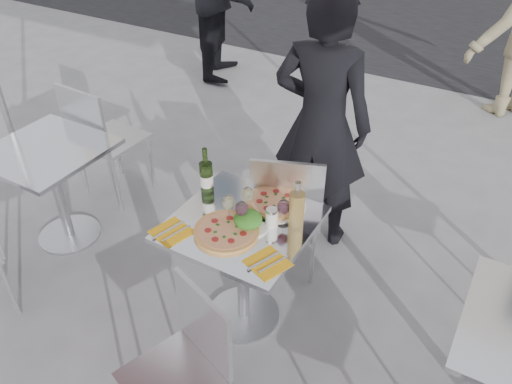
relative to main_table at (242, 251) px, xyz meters
The scene contains 20 objects.
ground 0.54m from the main_table, ahead, with size 80.00×80.00×0.00m, color slate.
street_asphalt 6.52m from the main_table, 90.00° to the left, with size 24.00×5.00×0.00m, color black.
main_table is the anchor object (origin of this frame).
side_table_left 1.50m from the main_table, behind, with size 0.72×0.72×0.75m.
chair_far 0.47m from the main_table, 85.72° to the left, with size 0.56×0.57×0.95m.
chair_near 0.71m from the main_table, 79.69° to the right, with size 0.50×0.51×0.86m.
side_chair_lfar 1.66m from the main_table, 161.60° to the left, with size 0.47×0.48×0.98m.
woman_diner 1.01m from the main_table, 88.52° to the left, with size 0.65×0.43×1.78m, color black.
pizza_near 0.25m from the main_table, 101.10° to the right, with size 0.34×0.34×0.02m.
pizza_far 0.32m from the main_table, 69.14° to the left, with size 0.35×0.35×0.03m.
salad_plate 0.25m from the main_table, 15.61° to the right, with size 0.22×0.22×0.09m.
wine_bottle 0.46m from the main_table, 158.14° to the left, with size 0.07×0.08×0.29m.
carafe 0.44m from the main_table, 19.51° to the left, with size 0.08×0.08×0.29m.
sugar_shaker 0.31m from the main_table, 18.75° to the left, with size 0.06×0.06×0.11m.
wineglass_white_a 0.33m from the main_table, 166.28° to the right, with size 0.07×0.07×0.16m.
wineglass_white_b 0.33m from the main_table, 100.67° to the left, with size 0.07×0.07×0.16m.
wineglass_red_a 0.32m from the main_table, 57.88° to the right, with size 0.07×0.07×0.16m.
wineglass_red_b 0.39m from the main_table, 24.71° to the left, with size 0.07×0.07×0.16m.
napkin_left 0.43m from the main_table, 136.78° to the right, with size 0.22×0.22×0.01m.
napkin_right 0.40m from the main_table, 37.24° to the right, with size 0.23×0.23×0.01m.
Camera 1 is at (1.09, -1.73, 2.43)m, focal length 35.00 mm.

